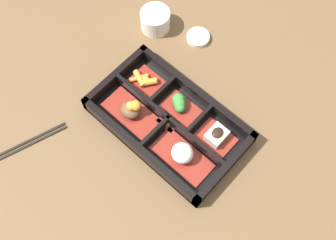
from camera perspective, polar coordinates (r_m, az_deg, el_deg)
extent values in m
plane|color=brown|center=(0.86, 0.00, -0.68)|extent=(3.00, 3.00, 0.00)
cube|color=black|center=(0.85, 0.00, -0.55)|extent=(0.33, 0.19, 0.01)
cube|color=black|center=(0.87, 4.00, 3.88)|extent=(0.33, 0.01, 0.04)
cube|color=black|center=(0.82, -4.26, -4.37)|extent=(0.33, 0.01, 0.04)
cube|color=black|center=(0.81, 8.32, -6.99)|extent=(0.01, 0.19, 0.04)
cube|color=black|center=(0.89, -7.51, 6.11)|extent=(0.01, 0.19, 0.04)
cube|color=black|center=(0.84, 0.16, 0.05)|extent=(0.30, 0.01, 0.04)
cube|color=black|center=(0.84, 4.48, -0.21)|extent=(0.01, 0.08, 0.04)
cube|color=black|center=(0.87, -0.79, 4.06)|extent=(0.01, 0.08, 0.04)
cube|color=black|center=(0.83, -1.85, -1.96)|extent=(0.01, 0.09, 0.04)
cube|color=maroon|center=(0.82, 2.03, -5.38)|extent=(0.13, 0.06, 0.01)
ellipsoid|color=silver|center=(0.80, 2.08, -4.83)|extent=(0.05, 0.04, 0.04)
cube|color=maroon|center=(0.86, -5.40, 0.97)|extent=(0.13, 0.06, 0.01)
ellipsoid|color=brown|center=(0.84, -5.50, 1.45)|extent=(0.04, 0.04, 0.03)
sphere|color=orange|center=(0.83, -4.71, 2.10)|extent=(0.02, 0.02, 0.02)
sphere|color=orange|center=(0.83, -5.36, 2.03)|extent=(0.02, 0.02, 0.02)
cube|color=maroon|center=(0.84, 6.96, -2.57)|extent=(0.08, 0.06, 0.01)
cube|color=beige|center=(0.83, 7.06, -2.23)|extent=(0.04, 0.04, 0.02)
ellipsoid|color=black|center=(0.81, 7.18, -1.83)|extent=(0.02, 0.03, 0.01)
cube|color=maroon|center=(0.86, 1.75, 1.67)|extent=(0.09, 0.06, 0.01)
sphere|color=#387A33|center=(0.85, 1.69, 2.35)|extent=(0.03, 0.03, 0.03)
sphere|color=#387A33|center=(0.85, 1.54, 2.98)|extent=(0.03, 0.03, 0.03)
sphere|color=#387A33|center=(0.85, 1.67, 1.89)|extent=(0.02, 0.02, 0.02)
cube|color=maroon|center=(0.89, -3.03, 5.53)|extent=(0.07, 0.06, 0.01)
cylinder|color=orange|center=(0.89, -4.14, 6.04)|extent=(0.04, 0.03, 0.01)
cylinder|color=orange|center=(0.89, -4.23, 6.11)|extent=(0.03, 0.04, 0.01)
cylinder|color=orange|center=(0.88, -2.77, 5.53)|extent=(0.03, 0.04, 0.02)
cylinder|color=orange|center=(0.89, -3.48, 6.02)|extent=(0.03, 0.02, 0.01)
cube|color=maroon|center=(0.85, 0.38, -0.37)|extent=(0.04, 0.03, 0.01)
cylinder|color=#75A84C|center=(0.84, 0.11, 0.09)|extent=(0.02, 0.02, 0.01)
cylinder|color=#75A84C|center=(0.84, 0.38, -0.20)|extent=(0.02, 0.02, 0.00)
cylinder|color=beige|center=(0.97, -1.86, 14.27)|extent=(0.07, 0.07, 0.05)
cylinder|color=#597A38|center=(0.96, -1.90, 15.06)|extent=(0.06, 0.06, 0.01)
cylinder|color=black|center=(0.89, -21.12, -4.14)|extent=(0.08, 0.22, 0.01)
cylinder|color=black|center=(0.90, -21.31, -3.66)|extent=(0.08, 0.22, 0.01)
cylinder|color=beige|center=(0.97, 4.39, 11.85)|extent=(0.06, 0.06, 0.01)
cylinder|color=black|center=(0.97, 4.40, 11.99)|extent=(0.04, 0.04, 0.00)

